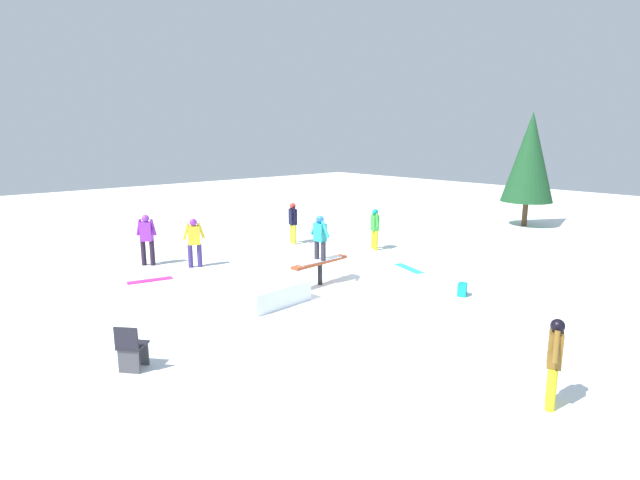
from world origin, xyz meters
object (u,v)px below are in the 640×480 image
bystander_black (293,221)px  pine_tree_near (530,157)px  rail_feature (320,265)px  bystander_purple (147,237)px  bystander_green (375,227)px  backpack_on_snow (462,289)px  bystander_yellow (194,240)px  loose_snowboard_cyan (409,268)px  folding_chair (131,349)px  loose_snowboard_magenta (150,280)px  main_rider_on_rail (320,239)px  bystander_brown (554,358)px

bystander_black → pine_tree_near: size_ratio=0.31×
rail_feature → bystander_purple: 6.01m
bystander_black → bystander_purple: bystander_purple is taller
bystander_green → bystander_black: size_ratio=0.95×
bystander_black → backpack_on_snow: bystander_black is taller
bystander_yellow → loose_snowboard_cyan: bearing=-19.2°
rail_feature → bystander_purple: bystander_purple is taller
loose_snowboard_cyan → folding_chair: (-9.29, -0.96, 0.40)m
loose_snowboard_cyan → loose_snowboard_magenta: bearing=-104.7°
loose_snowboard_cyan → bystander_purple: bearing=-117.4°
main_rider_on_rail → bystander_yellow: main_rider_on_rail is taller
rail_feature → loose_snowboard_magenta: 5.02m
bystander_green → loose_snowboard_cyan: bystander_green is taller
pine_tree_near → bystander_black: bearing=157.7°
bystander_purple → loose_snowboard_magenta: bearing=111.8°
main_rider_on_rail → bystander_brown: (-1.68, -7.26, -0.52)m
bystander_purple → folding_chair: 7.74m
backpack_on_snow → folding_chair: bearing=-35.6°
folding_chair → backpack_on_snow: 8.35m
bystander_black → bystander_purple: (-5.59, 0.62, 0.04)m
folding_chair → bystander_brown: bearing=178.0°
bystander_yellow → pine_tree_near: pine_tree_near is taller
loose_snowboard_cyan → folding_chair: folding_chair is taller
bystander_black → bystander_brown: (-4.54, -11.98, -0.08)m
folding_chair → pine_tree_near: size_ratio=0.17×
bystander_purple → backpack_on_snow: 9.93m
loose_snowboard_magenta → loose_snowboard_cyan: same height
main_rider_on_rail → loose_snowboard_cyan: (3.23, -0.65, -1.32)m
bystander_purple → main_rider_on_rail: bearing=161.3°
main_rider_on_rail → pine_tree_near: size_ratio=0.28×
rail_feature → folding_chair: (-6.06, -1.62, -0.17)m
loose_snowboard_cyan → pine_tree_near: (10.04, 1.11, 3.15)m
folding_chair → pine_tree_near: 19.63m
folding_chair → backpack_on_snow: size_ratio=2.59×
folding_chair → backpack_on_snow: folding_chair is taller
pine_tree_near → bystander_purple: bearing=163.0°
bystander_yellow → backpack_on_snow: size_ratio=4.66×
bystander_yellow → rail_feature: bearing=-42.6°
bystander_purple → pine_tree_near: (15.99, -4.89, 2.22)m
loose_snowboard_magenta → pine_tree_near: (16.72, -3.15, 3.15)m
rail_feature → bystander_black: 5.53m
rail_feature → backpack_on_snow: size_ratio=5.98×
bystander_black → bystander_brown: bystander_black is taller
rail_feature → loose_snowboard_cyan: 3.34m
bystander_brown → backpack_on_snow: (3.80, 3.97, -0.65)m
bystander_purple → loose_snowboard_cyan: bystander_purple is taller
bystander_green → backpack_on_snow: bystander_green is taller
bystander_black → folding_chair: size_ratio=1.82×
pine_tree_near → rail_feature: bearing=-178.0°
bystander_black → loose_snowboard_magenta: 6.47m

